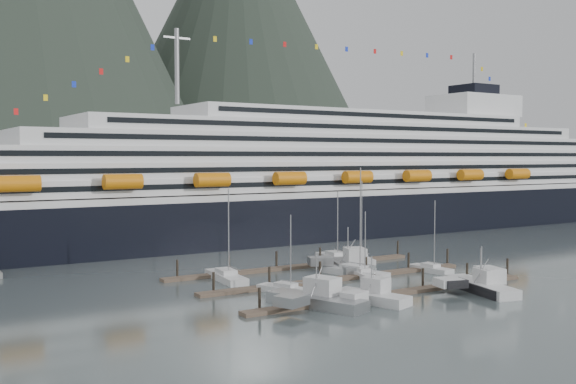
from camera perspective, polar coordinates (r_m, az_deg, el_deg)
name	(u,v)px	position (r m, az deg, el deg)	size (l,w,h in m)	color
ground	(378,280)	(105.73, 7.60, -7.40)	(1600.00, 1600.00, 0.00)	#4C585A
mountains	(15,1)	(694.35, -22.10, 14.78)	(870.00, 440.00, 420.00)	black
cruise_ship	(330,185)	(166.05, 3.57, 0.58)	(210.00, 30.40, 50.30)	black
dock_near	(396,292)	(95.09, 9.14, -8.40)	(48.18, 2.28, 3.20)	#4B3C30
dock_mid	(340,278)	(105.06, 4.44, -7.28)	(48.18, 2.28, 3.20)	#4B3C30
dock_far	(295,266)	(115.63, 0.60, -6.32)	(48.18, 2.28, 3.20)	#4B3C30
sailboat_a	(286,290)	(94.95, -0.19, -8.32)	(5.49, 8.90, 11.45)	silver
sailboat_c	(363,275)	(107.98, 6.34, -6.96)	(4.84, 9.58, 10.94)	silver
sailboat_d	(354,273)	(109.12, 5.60, -6.82)	(5.85, 12.63, 17.86)	silver
sailboat_e	(226,278)	(104.85, -5.26, -7.23)	(4.16, 11.70, 14.76)	silver
sailboat_f	(335,258)	(124.07, 3.98, -5.63)	(3.95, 10.25, 13.34)	silver
sailboat_g	(360,259)	(123.99, 6.08, -5.65)	(5.74, 10.60, 15.15)	silver
sailboat_h	(430,269)	(114.47, 11.97, -6.43)	(2.84, 8.32, 12.29)	silver
trawler_a	(316,299)	(86.57, 2.35, -9.07)	(11.23, 14.13, 7.53)	gray
trawler_b	(371,296)	(89.45, 7.03, -8.74)	(8.80, 10.87, 6.69)	silver
trawler_c	(480,285)	(99.84, 15.96, -7.58)	(10.47, 14.19, 7.01)	silver
trawler_d	(480,286)	(99.26, 15.91, -7.66)	(9.10, 11.92, 6.80)	black
trawler_e	(347,265)	(113.28, 5.01, -6.18)	(10.81, 13.05, 8.12)	gray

